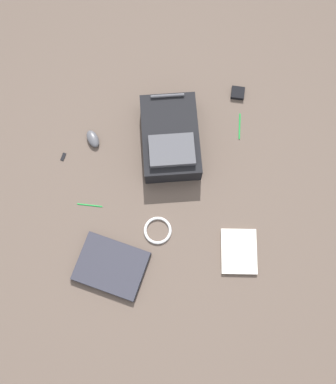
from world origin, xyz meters
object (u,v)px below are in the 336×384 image
computer_mouse (94,139)px  pen_black (90,205)px  backpack (171,138)px  pen_blue (240,126)px  laptop (111,266)px  book_comic (239,252)px  cable_coil (158,230)px  earbud_pouch (239,93)px  usb_stick (64,156)px

computer_mouse → pen_black: size_ratio=0.80×
backpack → pen_blue: (0.38, 0.10, -0.06)m
laptop → computer_mouse: (-0.12, 0.67, 0.00)m
laptop → book_comic: bearing=6.6°
cable_coil → earbud_pouch: 0.88m
book_comic → cable_coil: bearing=165.4°
pen_black → computer_mouse: bearing=89.8°
backpack → computer_mouse: 0.42m
book_comic → earbud_pouch: size_ratio=3.19×
cable_coil → usb_stick: bearing=141.8°
usb_stick → pen_black: bearing=-59.9°
cable_coil → pen_black: 0.37m
computer_mouse → backpack: bearing=151.5°
laptop → book_comic: 0.64m
book_comic → pen_black: book_comic is taller
cable_coil → computer_mouse: bearing=125.3°
earbud_pouch → book_comic: bearing=-92.1°
laptop → pen_blue: laptop is taller
backpack → pen_black: size_ratio=3.57×
backpack → usb_stick: 0.58m
laptop → book_comic: laptop is taller
earbud_pouch → cable_coil: bearing=-119.7°
earbud_pouch → usb_stick: earbud_pouch is taller
backpack → computer_mouse: size_ratio=4.47×
book_comic → computer_mouse: size_ratio=2.19×
computer_mouse → pen_black: bearing=63.8°
laptop → backpack: bearing=65.8°
laptop → earbud_pouch: bearing=54.9°
pen_black → pen_blue: 0.90m
usb_stick → book_comic: bearing=-28.9°
cable_coil → pen_black: size_ratio=1.08×
laptop → usb_stick: laptop is taller
cable_coil → pen_blue: cable_coil is taller
cable_coil → backpack: bearing=82.3°
earbud_pouch → usb_stick: 1.01m
computer_mouse → usb_stick: (-0.15, -0.10, -0.01)m
usb_stick → pen_blue: bearing=10.5°
laptop → pen_blue: (0.67, 0.75, -0.01)m
cable_coil → pen_black: bearing=159.3°
backpack → usb_stick: bearing=-172.3°
usb_stick → laptop: bearing=-64.4°
cable_coil → usb_stick: (-0.50, 0.40, -0.00)m
pen_blue → earbud_pouch: (-0.00, 0.19, 0.01)m
laptop → cable_coil: bearing=38.1°
backpack → laptop: (-0.29, -0.65, -0.05)m
pen_black → earbud_pouch: size_ratio=1.83×
computer_mouse → pen_blue: bearing=159.8°
book_comic → laptop: bearing=-173.4°
laptop → usb_stick: 0.64m
cable_coil → usb_stick: 0.64m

